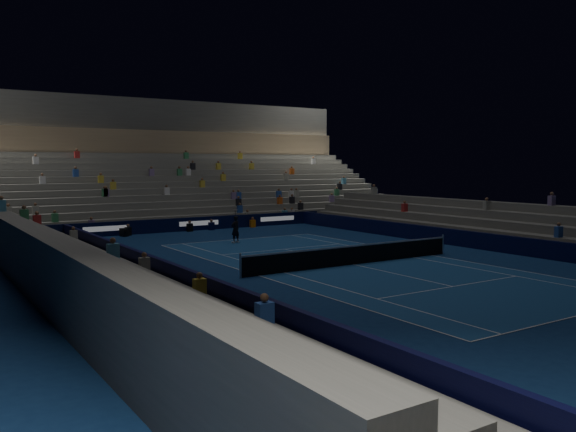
# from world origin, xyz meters

# --- Properties ---
(ground) EXTENTS (90.00, 90.00, 0.00)m
(ground) POSITION_xyz_m (0.00, 0.00, 0.00)
(ground) COLOR navy
(ground) RESTS_ON ground
(court_surface) EXTENTS (10.97, 23.77, 0.01)m
(court_surface) POSITION_xyz_m (0.00, 0.00, 0.01)
(court_surface) COLOR navy
(court_surface) RESTS_ON ground
(sponsor_barrier_far) EXTENTS (44.00, 0.25, 1.00)m
(sponsor_barrier_far) POSITION_xyz_m (0.00, 18.50, 0.50)
(sponsor_barrier_far) COLOR black
(sponsor_barrier_far) RESTS_ON ground
(sponsor_barrier_east) EXTENTS (0.25, 37.00, 1.00)m
(sponsor_barrier_east) POSITION_xyz_m (9.70, 0.00, 0.50)
(sponsor_barrier_east) COLOR black
(sponsor_barrier_east) RESTS_ON ground
(sponsor_barrier_west) EXTENTS (0.25, 37.00, 1.00)m
(sponsor_barrier_west) POSITION_xyz_m (-9.70, 0.00, 0.50)
(sponsor_barrier_west) COLOR #080932
(sponsor_barrier_west) RESTS_ON ground
(grandstand_main) EXTENTS (44.00, 15.20, 11.20)m
(grandstand_main) POSITION_xyz_m (0.00, 27.90, 3.38)
(grandstand_main) COLOR slate
(grandstand_main) RESTS_ON ground
(grandstand_east) EXTENTS (5.00, 37.00, 2.50)m
(grandstand_east) POSITION_xyz_m (13.17, 0.00, 0.92)
(grandstand_east) COLOR #61615C
(grandstand_east) RESTS_ON ground
(grandstand_west) EXTENTS (5.00, 37.00, 2.50)m
(grandstand_west) POSITION_xyz_m (-13.17, 0.00, 0.92)
(grandstand_west) COLOR #62615D
(grandstand_west) RESTS_ON ground
(tennis_net) EXTENTS (12.90, 0.10, 1.10)m
(tennis_net) POSITION_xyz_m (0.00, 0.00, 0.50)
(tennis_net) COLOR #B2B2B7
(tennis_net) RESTS_ON ground
(tennis_player) EXTENTS (0.71, 0.54, 1.73)m
(tennis_player) POSITION_xyz_m (-1.09, 10.47, 0.87)
(tennis_player) COLOR black
(tennis_player) RESTS_ON ground
(broadcast_camera) EXTENTS (0.59, 0.95, 0.57)m
(broadcast_camera) POSITION_xyz_m (-5.96, 17.68, 0.30)
(broadcast_camera) COLOR black
(broadcast_camera) RESTS_ON ground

